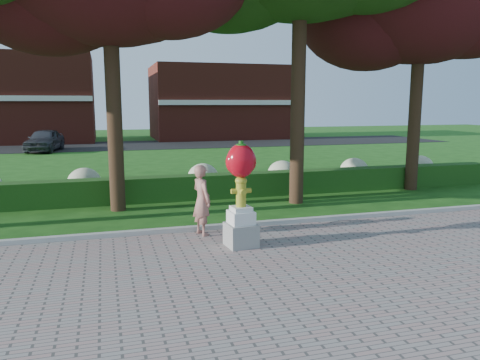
{
  "coord_description": "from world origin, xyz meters",
  "views": [
    {
      "loc": [
        -2.32,
        -8.06,
        3.15
      ],
      "look_at": [
        0.32,
        1.0,
        1.59
      ],
      "focal_mm": 35.0,
      "sensor_mm": 36.0,
      "label": 1
    }
  ],
  "objects": [
    {
      "name": "woman",
      "position": [
        -0.16,
        2.6,
        0.88
      ],
      "size": [
        0.57,
        0.71,
        1.68
      ],
      "primitive_type": "imported",
      "rotation": [
        0.0,
        0.0,
        1.89
      ],
      "color": "#A86C60",
      "rests_on": "walkway"
    },
    {
      "name": "curb",
      "position": [
        0.0,
        3.0,
        0.07
      ],
      "size": [
        40.0,
        0.18,
        0.15
      ],
      "primitive_type": "cube",
      "color": "#ADADA5",
      "rests_on": "ground"
    },
    {
      "name": "building_right",
      "position": [
        8.0,
        34.0,
        3.2
      ],
      "size": [
        12.0,
        8.0,
        6.4
      ],
      "primitive_type": "cube",
      "color": "maroon",
      "rests_on": "ground"
    },
    {
      "name": "hydrangea_row",
      "position": [
        0.57,
        8.0,
        0.55
      ],
      "size": [
        20.1,
        1.1,
        0.99
      ],
      "color": "beige",
      "rests_on": "ground"
    },
    {
      "name": "lawn_hedge",
      "position": [
        0.0,
        7.0,
        0.4
      ],
      "size": [
        24.0,
        0.7,
        0.8
      ],
      "primitive_type": "cube",
      "color": "#194012",
      "rests_on": "ground"
    },
    {
      "name": "parked_car",
      "position": [
        -6.06,
        25.0,
        0.76
      ],
      "size": [
        2.48,
        4.56,
        1.47
      ],
      "primitive_type": "imported",
      "rotation": [
        0.0,
        0.0,
        -0.18
      ],
      "color": "#393A40",
      "rests_on": "street"
    },
    {
      "name": "hydrant_sculpture",
      "position": [
        0.48,
        1.47,
        1.27
      ],
      "size": [
        0.69,
        0.69,
        2.32
      ],
      "rotation": [
        0.0,
        0.0,
        0.1
      ],
      "color": "gray",
      "rests_on": "walkway"
    },
    {
      "name": "ground",
      "position": [
        0.0,
        0.0,
        0.0
      ],
      "size": [
        100.0,
        100.0,
        0.0
      ],
      "primitive_type": "plane",
      "color": "#194A12",
      "rests_on": "ground"
    },
    {
      "name": "building_left",
      "position": [
        -10.0,
        34.0,
        3.5
      ],
      "size": [
        14.0,
        8.0,
        7.0
      ],
      "primitive_type": "cube",
      "color": "maroon",
      "rests_on": "ground"
    },
    {
      "name": "street",
      "position": [
        0.0,
        28.0,
        0.01
      ],
      "size": [
        50.0,
        8.0,
        0.02
      ],
      "primitive_type": "cube",
      "color": "black",
      "rests_on": "ground"
    }
  ]
}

